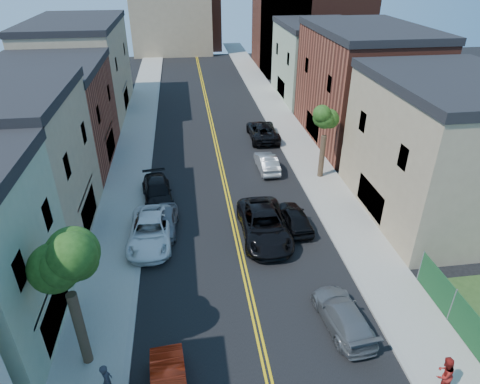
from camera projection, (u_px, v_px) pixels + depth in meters
name	position (u px, v px, depth m)	size (l,w,h in m)	color
sidewalk_left	(135.00, 140.00, 41.24)	(3.20, 100.00, 0.15)	gray
sidewalk_right	(291.00, 132.00, 43.12)	(3.20, 100.00, 0.15)	gray
curb_left	(153.00, 139.00, 41.45)	(0.30, 100.00, 0.15)	gray
curb_right	(274.00, 133.00, 42.92)	(0.30, 100.00, 0.15)	gray
bldg_left_tan_near	(4.00, 173.00, 25.42)	(9.00, 10.00, 9.00)	#998466
bldg_left_brick	(51.00, 119.00, 35.13)	(9.00, 12.00, 8.00)	brown
bldg_left_tan_far	(81.00, 70.00, 46.80)	(9.00, 16.00, 9.50)	#998466
bldg_right_tan	(441.00, 153.00, 27.89)	(9.00, 12.00, 9.00)	#998466
bldg_right_brick	(361.00, 88.00, 39.69)	(9.00, 14.00, 10.00)	brown
bldg_right_palegrn	(317.00, 63.00, 52.10)	(9.00, 12.00, 8.50)	gray
church	(304.00, 21.00, 63.86)	(16.20, 14.20, 22.60)	#4C2319
backdrop_left	(172.00, 19.00, 74.90)	(14.00, 8.00, 12.00)	#998466
backdrop_center	(193.00, 21.00, 79.31)	(10.00, 8.00, 10.00)	brown
tree_left_mid	(58.00, 245.00, 15.66)	(5.20, 5.20, 9.29)	#3A291D
tree_right_far	(327.00, 110.00, 31.71)	(4.40, 4.40, 8.03)	#3A291D
white_pickup	(150.00, 231.00, 26.46)	(2.65, 5.74, 1.60)	white
grey_car_left	(165.00, 222.00, 27.61)	(1.62, 4.03, 1.37)	slate
black_car_left	(157.00, 192.00, 30.99)	(2.06, 5.08, 1.47)	black
grey_car_right	(343.00, 315.00, 20.46)	(1.88, 4.63, 1.34)	#575B5F
black_car_right	(294.00, 217.00, 27.99)	(1.70, 4.22, 1.44)	black
silver_car_right	(267.00, 162.00, 35.41)	(1.49, 4.27, 1.41)	#9DA0A4
dark_car_right_far	(263.00, 131.00, 41.47)	(2.69, 5.82, 1.62)	black
black_suv_lane	(264.00, 225.00, 26.90)	(2.93, 6.36, 1.77)	black
pedestrian_left	(107.00, 381.00, 16.93)	(0.64, 0.42, 1.76)	#282930
pedestrian_right	(444.00, 374.00, 17.16)	(0.88, 0.68, 1.81)	maroon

